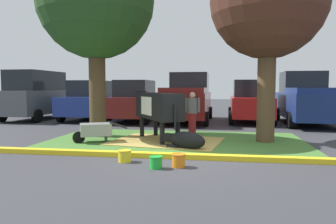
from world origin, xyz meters
The scene contains 19 objects.
ground_plane centered at (0.00, 0.00, 0.00)m, with size 80.00×80.00×0.00m, color #38383D.
grass_island centered at (-0.55, 2.34, 0.01)m, with size 7.86×4.56×0.02m, color #477A33.
curb_yellow centered at (-0.55, -0.09, 0.06)m, with size 9.06×0.24×0.12m, color yellow.
hay_bedding centered at (-0.79, 2.11, 0.03)m, with size 3.20×2.40×0.04m, color tan.
shade_tree_left centered at (-3.29, 2.91, 4.50)m, with size 3.87×3.87×6.48m.
shade_tree_right centered at (2.18, 2.61, 4.18)m, with size 3.45×3.45×5.96m.
cow_holstein centered at (-1.13, 2.40, 1.08)m, with size 2.05×2.81×1.54m.
calf_lying centered at (-0.09, 1.11, 0.24)m, with size 1.30×0.93×0.48m.
person_handler centered at (-0.13, 3.67, 0.80)m, with size 0.53×0.34×1.51m.
wheelbarrow centered at (-2.90, 1.67, 0.39)m, with size 1.56×1.09×0.63m.
bucket_yellow centered at (-1.28, -0.62, 0.14)m, with size 0.31×0.31×0.27m.
bucket_green centered at (-0.48, -1.08, 0.14)m, with size 0.28×0.28×0.26m.
bucket_orange centered at (-0.03, -0.89, 0.15)m, with size 0.30×0.30×0.28m.
suv_black centered at (-8.67, 8.06, 1.27)m, with size 2.18×4.63×2.52m.
sedan_blue centered at (-5.81, 8.30, 0.98)m, with size 2.08×4.43×2.02m.
hatchback_white centered at (-3.34, 7.94, 0.98)m, with size 2.08×4.43×2.02m.
pickup_truck_maroon centered at (-0.74, 8.21, 1.11)m, with size 2.29×5.43×2.42m.
sedan_red centered at (2.25, 8.41, 0.98)m, with size 2.08×4.43×2.02m.
pickup_truck_black centered at (4.68, 7.98, 1.11)m, with size 2.29×5.43×2.42m.
Camera 1 is at (0.81, -7.46, 1.65)m, focal length 34.40 mm.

